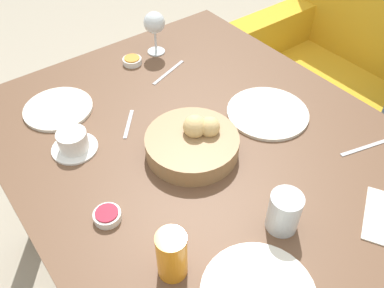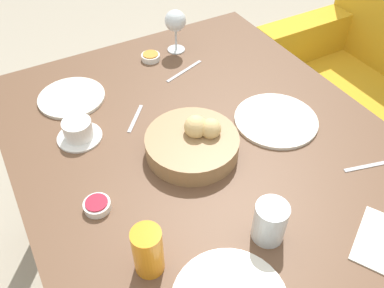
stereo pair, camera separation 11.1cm
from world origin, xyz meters
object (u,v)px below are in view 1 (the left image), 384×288
object	(u,v)px
bread_basket	(193,143)
wine_glass	(154,24)
water_tumbler	(284,212)
plate_far_center	(267,112)
juice_glass	(172,255)
fork_silver	(366,147)
plate_near_left	(58,109)
spoon_coffee	(129,124)
coffee_cup	(73,142)
knife_silver	(169,72)
jam_bowl_berry	(107,216)
jam_bowl_honey	(132,61)

from	to	relation	value
bread_basket	wine_glass	distance (m)	0.54
bread_basket	water_tumbler	bearing A→B (deg)	2.86
bread_basket	plate_far_center	xyz separation A→B (m)	(0.01, 0.28, -0.03)
juice_glass	fork_silver	size ratio (longest dim) A/B	0.75
plate_near_left	plate_far_center	world-z (taller)	same
water_tumbler	spoon_coffee	size ratio (longest dim) A/B	1.00
water_tumbler	coffee_cup	xyz separation A→B (m)	(-0.53, -0.27, -0.02)
coffee_cup	fork_silver	world-z (taller)	coffee_cup
plate_far_center	water_tumbler	size ratio (longest dim) A/B	2.42
bread_basket	knife_silver	size ratio (longest dim) A/B	1.57
bread_basket	juice_glass	world-z (taller)	juice_glass
water_tumbler	knife_silver	world-z (taller)	water_tumbler
bread_basket	fork_silver	world-z (taller)	bread_basket
juice_glass	jam_bowl_berry	world-z (taller)	juice_glass
knife_silver	juice_glass	bearing A→B (deg)	-34.19
plate_far_center	fork_silver	distance (m)	0.30
plate_near_left	bread_basket	bearing A→B (deg)	29.46
bread_basket	wine_glass	world-z (taller)	wine_glass
coffee_cup	plate_near_left	bearing A→B (deg)	169.59
juice_glass	jam_bowl_honey	distance (m)	0.82
wine_glass	jam_bowl_honey	bearing A→B (deg)	-83.77
water_tumbler	jam_bowl_honey	bearing A→B (deg)	174.41
fork_silver	coffee_cup	bearing A→B (deg)	-126.84
juice_glass	fork_silver	world-z (taller)	juice_glass
bread_basket	jam_bowl_honey	size ratio (longest dim) A/B	3.86
wine_glass	jam_bowl_honey	xyz separation A→B (m)	(0.01, -0.11, -0.10)
juice_glass	knife_silver	xyz separation A→B (m)	(-0.61, 0.42, -0.06)
plate_far_center	wine_glass	xyz separation A→B (m)	(-0.50, -0.08, 0.11)
bread_basket	water_tumbler	world-z (taller)	bread_basket
jam_bowl_honey	spoon_coffee	distance (m)	0.33
water_tumbler	coffee_cup	distance (m)	0.59
bread_basket	plate_near_left	bearing A→B (deg)	-150.54
water_tumbler	bread_basket	bearing A→B (deg)	-177.14
plate_near_left	coffee_cup	size ratio (longest dim) A/B	1.64
juice_glass	knife_silver	world-z (taller)	juice_glass
jam_bowl_honey	spoon_coffee	world-z (taller)	jam_bowl_honey
water_tumbler	knife_silver	distance (m)	0.69
plate_near_left	juice_glass	world-z (taller)	juice_glass
jam_bowl_berry	jam_bowl_honey	world-z (taller)	same
coffee_cup	fork_silver	bearing A→B (deg)	53.16
wine_glass	jam_bowl_berry	world-z (taller)	wine_glass
plate_far_center	juice_glass	xyz separation A→B (m)	(0.25, -0.53, 0.06)
wine_glass	fork_silver	distance (m)	0.80
plate_far_center	spoon_coffee	distance (m)	0.42
wine_glass	spoon_coffee	size ratio (longest dim) A/B	1.51
fork_silver	spoon_coffee	world-z (taller)	same
plate_near_left	fork_silver	distance (m)	0.92
wine_glass	spoon_coffee	xyz separation A→B (m)	(0.28, -0.29, -0.11)
plate_near_left	water_tumbler	size ratio (longest dim) A/B	2.05
water_tumbler	jam_bowl_honey	size ratio (longest dim) A/B	1.55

